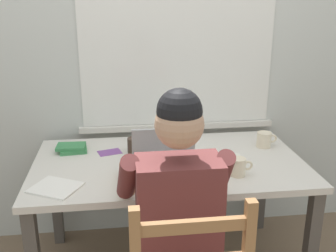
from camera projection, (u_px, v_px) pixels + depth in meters
back_wall at (159, 41)px, 2.48m from camera, size 6.00×0.08×2.60m
desk at (169, 174)px, 2.23m from camera, size 1.47×0.83×0.70m
seated_person at (175, 209)px, 1.74m from camera, size 0.50×0.60×1.25m
laptop at (166, 165)px, 2.02m from camera, size 0.33×0.29×0.23m
computer_mouse at (213, 178)px, 1.97m from camera, size 0.06×0.10×0.03m
coffee_mug_white at (239, 167)px, 2.02m from camera, size 0.11×0.08×0.09m
coffee_mug_dark at (135, 145)px, 2.31m from camera, size 0.12×0.08×0.09m
coffee_mug_spare at (264, 140)px, 2.39m from camera, size 0.12×0.08×0.09m
book_stack_main at (72, 148)px, 2.33m from camera, size 0.18×0.15×0.04m
paper_pile_near_laptop at (56, 188)px, 1.89m from camera, size 0.27×0.26×0.01m
paper_pile_back_corner at (219, 160)px, 2.20m from camera, size 0.27×0.19×0.01m
landscape_photo_print at (110, 152)px, 2.32m from camera, size 0.15×0.12×0.00m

